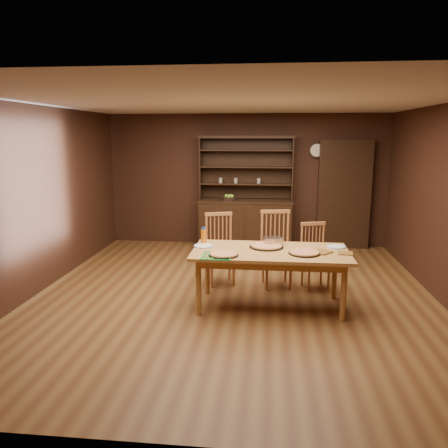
# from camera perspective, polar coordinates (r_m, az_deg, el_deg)

# --- Properties ---
(floor) EXTENTS (6.00, 6.00, 0.00)m
(floor) POSITION_cam_1_polar(r_m,az_deg,el_deg) (6.13, 1.28, -9.38)
(floor) COLOR brown
(floor) RESTS_ON ground
(room_shell) EXTENTS (6.00, 6.00, 6.00)m
(room_shell) POSITION_cam_1_polar(r_m,az_deg,el_deg) (5.75, 1.35, 5.46)
(room_shell) COLOR beige
(room_shell) RESTS_ON floor
(china_hutch) EXTENTS (1.84, 0.52, 2.17)m
(china_hutch) POSITION_cam_1_polar(r_m,az_deg,el_deg) (8.62, 2.81, 0.89)
(china_hutch) COLOR black
(china_hutch) RESTS_ON floor
(doorway) EXTENTS (1.00, 0.18, 2.10)m
(doorway) POSITION_cam_1_polar(r_m,az_deg,el_deg) (8.80, 15.38, 3.71)
(doorway) COLOR black
(doorway) RESTS_ON floor
(wall_clock) EXTENTS (0.30, 0.05, 0.30)m
(wall_clock) POSITION_cam_1_polar(r_m,az_deg,el_deg) (8.71, 12.00, 9.41)
(wall_clock) COLOR black
(wall_clock) RESTS_ON room_shell
(dining_table) EXTENTS (1.98, 0.99, 0.75)m
(dining_table) POSITION_cam_1_polar(r_m,az_deg,el_deg) (5.60, 6.08, -4.20)
(dining_table) COLOR #B7823F
(dining_table) RESTS_ON floor
(chair_left) EXTENTS (0.53, 0.52, 1.05)m
(chair_left) POSITION_cam_1_polar(r_m,az_deg,el_deg) (6.53, -0.55, -2.89)
(chair_left) COLOR #BC6F40
(chair_left) RESTS_ON floor
(chair_center) EXTENTS (0.53, 0.51, 1.11)m
(chair_center) POSITION_cam_1_polar(r_m,az_deg,el_deg) (6.46, 6.79, -2.85)
(chair_center) COLOR #BC6F40
(chair_center) RESTS_ON floor
(chair_right) EXTENTS (0.48, 0.46, 0.95)m
(chair_right) POSITION_cam_1_polar(r_m,az_deg,el_deg) (6.48, 11.71, -3.80)
(chair_right) COLOR #BC6F40
(chair_right) RESTS_ON floor
(pizza_left) EXTENTS (0.37, 0.37, 0.04)m
(pizza_left) POSITION_cam_1_polar(r_m,az_deg,el_deg) (5.31, -0.05, -3.97)
(pizza_left) COLOR black
(pizza_left) RESTS_ON dining_table
(pizza_right) EXTENTS (0.39, 0.39, 0.04)m
(pizza_right) POSITION_cam_1_polar(r_m,az_deg,el_deg) (5.47, 10.44, -3.69)
(pizza_right) COLOR black
(pizza_right) RESTS_ON dining_table
(pizza_center) EXTENTS (0.44, 0.44, 0.04)m
(pizza_center) POSITION_cam_1_polar(r_m,az_deg,el_deg) (5.72, 5.58, -2.89)
(pizza_center) COLOR black
(pizza_center) RESTS_ON dining_table
(cooling_rack) EXTENTS (0.43, 0.43, 0.02)m
(cooling_rack) POSITION_cam_1_polar(r_m,az_deg,el_deg) (5.28, -0.95, -4.15)
(cooling_rack) COLOR #0DB24C
(cooling_rack) RESTS_ON dining_table
(plate_left) EXTENTS (0.26, 0.26, 0.02)m
(plate_left) POSITION_cam_1_polar(r_m,az_deg,el_deg) (5.75, -2.68, -2.86)
(plate_left) COLOR silver
(plate_left) RESTS_ON dining_table
(plate_right) EXTENTS (0.25, 0.25, 0.02)m
(plate_right) POSITION_cam_1_polar(r_m,az_deg,el_deg) (5.89, 14.41, -2.87)
(plate_right) COLOR silver
(plate_right) RESTS_ON dining_table
(foil_dish) EXTENTS (0.28, 0.24, 0.10)m
(foil_dish) POSITION_cam_1_polar(r_m,az_deg,el_deg) (5.88, 6.41, -2.19)
(foil_dish) COLOR silver
(foil_dish) RESTS_ON dining_table
(juice_bottle) EXTENTS (0.07, 0.07, 0.23)m
(juice_bottle) POSITION_cam_1_polar(r_m,az_deg,el_deg) (5.87, -2.67, -1.59)
(juice_bottle) COLOR orange
(juice_bottle) RESTS_ON dining_table
(pot_holder_a) EXTENTS (0.20, 0.20, 0.01)m
(pot_holder_a) POSITION_cam_1_polar(r_m,az_deg,el_deg) (5.60, 15.57, -3.70)
(pot_holder_a) COLOR #B51514
(pot_holder_a) RESTS_ON dining_table
(pot_holder_b) EXTENTS (0.30, 0.30, 0.02)m
(pot_holder_b) POSITION_cam_1_polar(r_m,az_deg,el_deg) (5.58, 12.60, -3.57)
(pot_holder_b) COLOR #B51514
(pot_holder_b) RESTS_ON dining_table
(fruit_bowl) EXTENTS (0.29, 0.29, 0.12)m
(fruit_bowl) POSITION_cam_1_polar(r_m,az_deg,el_deg) (8.51, 0.66, 3.41)
(fruit_bowl) COLOR black
(fruit_bowl) RESTS_ON china_hutch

